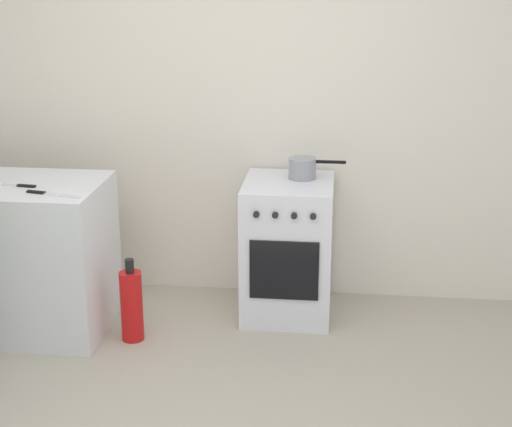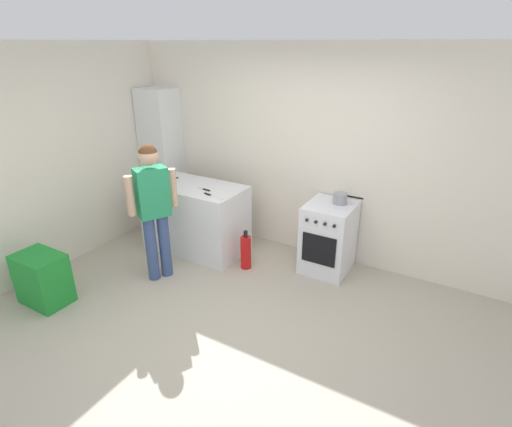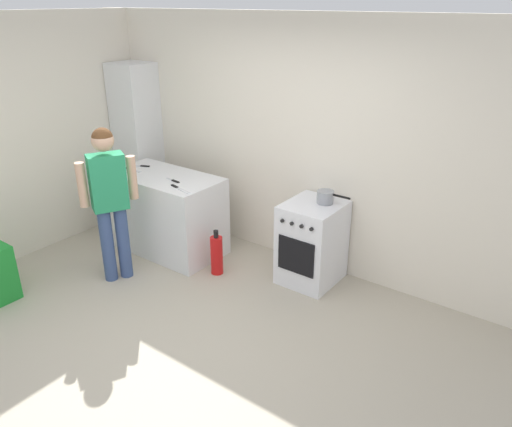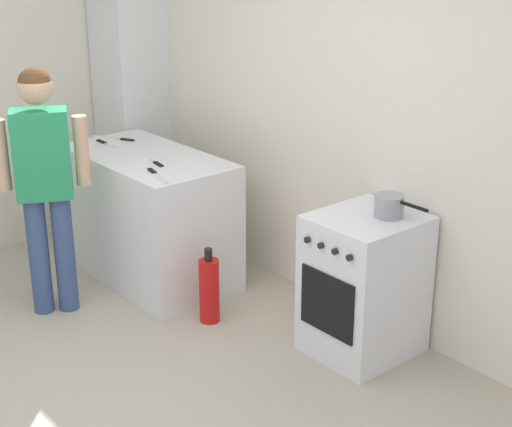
{
  "view_description": "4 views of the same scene",
  "coord_description": "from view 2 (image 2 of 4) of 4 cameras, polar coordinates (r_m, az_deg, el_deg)",
  "views": [
    {
      "loc": [
        0.65,
        -2.94,
        2.12
      ],
      "look_at": [
        0.23,
        0.87,
        0.88
      ],
      "focal_mm": 55.0,
      "sensor_mm": 36.0,
      "label": 1
    },
    {
      "loc": [
        1.74,
        -2.55,
        2.58
      ],
      "look_at": [
        -0.13,
        0.67,
        0.97
      ],
      "focal_mm": 28.0,
      "sensor_mm": 36.0,
      "label": 2
    },
    {
      "loc": [
        2.58,
        -2.4,
        2.71
      ],
      "look_at": [
        0.12,
        0.94,
        0.91
      ],
      "focal_mm": 35.0,
      "sensor_mm": 36.0,
      "label": 3
    },
    {
      "loc": [
        3.09,
        -1.55,
        2.41
      ],
      "look_at": [
        0.2,
        0.88,
        1.0
      ],
      "focal_mm": 55.0,
      "sensor_mm": 36.0,
      "label": 4
    }
  ],
  "objects": [
    {
      "name": "ground_plane",
      "position": [
        4.02,
        -3.4,
        -16.59
      ],
      "size": [
        8.0,
        8.0,
        0.0
      ],
      "primitive_type": "plane",
      "color": "#ADA38E"
    },
    {
      "name": "back_wall",
      "position": [
        4.99,
        8.75,
        8.21
      ],
      "size": [
        6.0,
        0.1,
        2.6
      ],
      "primitive_type": "cube",
      "color": "silver",
      "rests_on": "ground"
    },
    {
      "name": "side_wall_left",
      "position": [
        5.4,
        -25.13,
        7.44
      ],
      "size": [
        0.1,
        3.1,
        2.6
      ],
      "primitive_type": "cube",
      "color": "silver",
      "rests_on": "ground"
    },
    {
      "name": "counter_unit",
      "position": [
        5.31,
        -8.59,
        -0.61
      ],
      "size": [
        1.3,
        0.7,
        0.9
      ],
      "primitive_type": "cube",
      "color": "silver",
      "rests_on": "ground"
    },
    {
      "name": "oven_left",
      "position": [
        4.86,
        10.3,
        -3.39
      ],
      "size": [
        0.54,
        0.62,
        0.85
      ],
      "color": "silver",
      "rests_on": "ground"
    },
    {
      "name": "pot",
      "position": [
        4.72,
        11.99,
        2.14
      ],
      "size": [
        0.35,
        0.17,
        0.13
      ],
      "color": "gray",
      "rests_on": "oven_left"
    },
    {
      "name": "knife_paring",
      "position": [
        4.97,
        -7.35,
        3.44
      ],
      "size": [
        0.21,
        0.05,
        0.01
      ],
      "color": "silver",
      "rests_on": "counter_unit"
    },
    {
      "name": "knife_utility",
      "position": [
        5.36,
        -12.94,
        4.51
      ],
      "size": [
        0.25,
        0.04,
        0.01
      ],
      "color": "silver",
      "rests_on": "counter_unit"
    },
    {
      "name": "knife_bread",
      "position": [
        5.5,
        -12.68,
        5.02
      ],
      "size": [
        0.33,
        0.18,
        0.01
      ],
      "color": "silver",
      "rests_on": "counter_unit"
    },
    {
      "name": "knife_carving",
      "position": [
        4.74,
        -6.18,
        2.48
      ],
      "size": [
        0.33,
        0.1,
        0.01
      ],
      "color": "silver",
      "rests_on": "counter_unit"
    },
    {
      "name": "person",
      "position": [
        4.55,
        -14.47,
        1.58
      ],
      "size": [
        0.33,
        0.52,
        1.6
      ],
      "color": "#384C7A",
      "rests_on": "ground"
    },
    {
      "name": "fire_extinguisher",
      "position": [
        4.9,
        -1.47,
        -5.5
      ],
      "size": [
        0.13,
        0.13,
        0.5
      ],
      "color": "red",
      "rests_on": "ground"
    },
    {
      "name": "recycling_crate_lower",
      "position": [
        4.89,
        -27.85,
        -9.63
      ],
      "size": [
        0.52,
        0.36,
        0.28
      ],
      "primitive_type": "cube",
      "color": "#1E842D",
      "rests_on": "ground"
    },
    {
      "name": "recycling_crate_upper",
      "position": [
        4.76,
        -28.48,
        -6.77
      ],
      "size": [
        0.52,
        0.36,
        0.28
      ],
      "primitive_type": "cube",
      "color": "#1E842D",
      "rests_on": "recycling_crate_lower"
    },
    {
      "name": "larder_cabinet",
      "position": [
        6.06,
        -13.21,
        7.61
      ],
      "size": [
        0.48,
        0.44,
        2.0
      ],
      "primitive_type": "cube",
      "color": "silver",
      "rests_on": "ground"
    }
  ]
}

